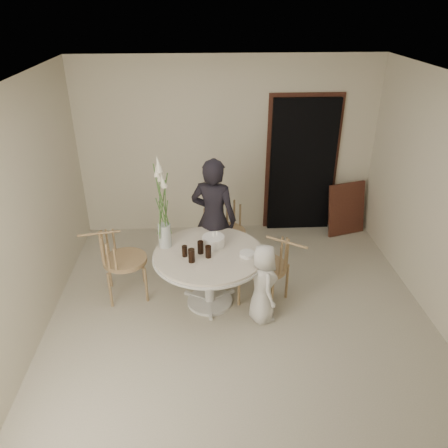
{
  "coord_description": "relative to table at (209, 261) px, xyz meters",
  "views": [
    {
      "loc": [
        -0.42,
        -4.12,
        3.41
      ],
      "look_at": [
        -0.17,
        0.3,
        1.08
      ],
      "focal_mm": 35.0,
      "sensor_mm": 36.0,
      "label": 1
    }
  ],
  "objects": [
    {
      "name": "ground",
      "position": [
        0.35,
        -0.25,
        -0.62
      ],
      "size": [
        4.5,
        4.5,
        0.0
      ],
      "primitive_type": "plane",
      "color": "beige",
      "rests_on": "ground"
    },
    {
      "name": "room_shell",
      "position": [
        0.35,
        -0.25,
        1.0
      ],
      "size": [
        4.5,
        4.5,
        4.5
      ],
      "color": "white",
      "rests_on": "ground"
    },
    {
      "name": "doorway",
      "position": [
        1.5,
        1.94,
        0.43
      ],
      "size": [
        1.0,
        0.1,
        2.1
      ],
      "primitive_type": "cube",
      "color": "black",
      "rests_on": "ground"
    },
    {
      "name": "door_trim",
      "position": [
        1.5,
        1.98,
        0.49
      ],
      "size": [
        1.12,
        0.03,
        2.22
      ],
      "primitive_type": "cube",
      "color": "#50281B",
      "rests_on": "ground"
    },
    {
      "name": "table",
      "position": [
        0.0,
        0.0,
        0.0
      ],
      "size": [
        1.33,
        1.33,
        0.73
      ],
      "color": "silver",
      "rests_on": "ground"
    },
    {
      "name": "picture_frame",
      "position": [
        2.21,
        1.7,
        -0.2
      ],
      "size": [
        0.65,
        0.36,
        0.83
      ],
      "primitive_type": "cube",
      "rotation": [
        -0.17,
        0.0,
        0.29
      ],
      "color": "#50281B",
      "rests_on": "ground"
    },
    {
      "name": "chair_far",
      "position": [
        0.2,
        0.94,
        0.03
      ],
      "size": [
        0.62,
        0.65,
        1.0
      ],
      "rotation": [
        0.0,
        0.0,
        0.19
      ],
      "color": "tan",
      "rests_on": "ground"
    },
    {
      "name": "chair_right",
      "position": [
        0.77,
        -0.09,
        0.0
      ],
      "size": [
        0.72,
        0.71,
        0.95
      ],
      "rotation": [
        0.0,
        0.0,
        -2.17
      ],
      "color": "tan",
      "rests_on": "ground"
    },
    {
      "name": "chair_left",
      "position": [
        -1.16,
        0.22,
        -0.01
      ],
      "size": [
        0.62,
        0.58,
        0.94
      ],
      "rotation": [
        0.0,
        0.0,
        1.76
      ],
      "color": "tan",
      "rests_on": "ground"
    },
    {
      "name": "girl",
      "position": [
        0.08,
        0.67,
        0.21
      ],
      "size": [
        0.7,
        0.58,
        1.65
      ],
      "primitive_type": "imported",
      "rotation": [
        0.0,
        0.0,
        2.79
      ],
      "color": "black",
      "rests_on": "ground"
    },
    {
      "name": "boy",
      "position": [
        0.61,
        -0.32,
        -0.12
      ],
      "size": [
        0.39,
        0.53,
        0.98
      ],
      "primitive_type": "imported",
      "rotation": [
        0.0,
        0.0,
        1.74
      ],
      "color": "silver",
      "rests_on": "ground"
    },
    {
      "name": "birthday_cake",
      "position": [
        0.06,
        0.15,
        0.18
      ],
      "size": [
        0.27,
        0.27,
        0.18
      ],
      "rotation": [
        0.0,
        0.0,
        -0.08
      ],
      "color": "white",
      "rests_on": "table"
    },
    {
      "name": "cola_tumbler_a",
      "position": [
        -0.2,
        -0.19,
        0.2
      ],
      "size": [
        0.1,
        0.1,
        0.16
      ],
      "primitive_type": "cylinder",
      "rotation": [
        0.0,
        0.0,
        0.36
      ],
      "color": "black",
      "rests_on": "table"
    },
    {
      "name": "cola_tumbler_b",
      "position": [
        -0.01,
        -0.1,
        0.19
      ],
      "size": [
        0.09,
        0.09,
        0.15
      ],
      "primitive_type": "cylinder",
      "rotation": [
        0.0,
        0.0,
        0.37
      ],
      "color": "black",
      "rests_on": "table"
    },
    {
      "name": "cola_tumbler_c",
      "position": [
        -0.28,
        -0.06,
        0.18
      ],
      "size": [
        0.08,
        0.08,
        0.14
      ],
      "primitive_type": "cylinder",
      "rotation": [
        0.0,
        0.0,
        0.29
      ],
      "color": "black",
      "rests_on": "table"
    },
    {
      "name": "cola_tumbler_d",
      "position": [
        -0.1,
        -0.01,
        0.19
      ],
      "size": [
        0.08,
        0.08,
        0.15
      ],
      "primitive_type": "cylinder",
      "rotation": [
        0.0,
        0.0,
        0.1
      ],
      "color": "black",
      "rests_on": "table"
    },
    {
      "name": "plate_stack",
      "position": [
        0.44,
        -0.1,
        0.14
      ],
      "size": [
        0.22,
        0.22,
        0.04
      ],
      "primitive_type": "cylinder",
      "rotation": [
        0.0,
        0.0,
        -0.32
      ],
      "color": "white",
      "rests_on": "table"
    },
    {
      "name": "flower_vase",
      "position": [
        -0.52,
        0.18,
        0.59
      ],
      "size": [
        0.15,
        0.15,
        1.14
      ],
      "rotation": [
        0.0,
        0.0,
        0.16
      ],
      "color": "silver",
      "rests_on": "table"
    }
  ]
}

